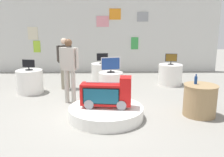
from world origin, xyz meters
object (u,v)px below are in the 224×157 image
(shopper_browsing_near_truck, at_px, (69,66))
(novelty_firetruck_tv, at_px, (107,95))
(display_pedestal_far_right, at_px, (30,81))
(side_table_round, at_px, (200,100))
(shopper_browsing_rear, at_px, (65,59))
(tv_on_center_rear, at_px, (171,59))
(main_display_pedestal, at_px, (106,112))
(tv_on_far_right, at_px, (29,65))
(tv_on_right_rear, at_px, (111,64))
(display_pedestal_center_rear, at_px, (170,75))
(display_pedestal_left_rear, at_px, (102,73))
(display_pedestal_right_rear, at_px, (111,84))
(tv_on_left_rear, at_px, (102,58))
(bottle_on_side_table, at_px, (196,80))

(shopper_browsing_near_truck, bearing_deg, novelty_firetruck_tv, -47.80)
(display_pedestal_far_right, height_order, side_table_round, side_table_round)
(display_pedestal_far_right, height_order, shopper_browsing_rear, shopper_browsing_rear)
(novelty_firetruck_tv, xyz_separation_m, tv_on_center_rear, (2.27, 3.11, 0.38))
(tv_on_center_rear, relative_size, shopper_browsing_near_truck, 0.23)
(shopper_browsing_near_truck, height_order, shopper_browsing_rear, shopper_browsing_near_truck)
(main_display_pedestal, relative_size, tv_on_far_right, 4.26)
(novelty_firetruck_tv, xyz_separation_m, tv_on_right_rear, (0.12, 1.73, 0.40))
(tv_on_center_rear, xyz_separation_m, display_pedestal_far_right, (-4.71, -0.96, -0.58))
(display_pedestal_center_rear, bearing_deg, shopper_browsing_rear, -172.43)
(display_pedestal_left_rear, xyz_separation_m, display_pedestal_right_rear, (0.28, -1.64, 0.00))
(tv_on_left_rear, distance_m, shopper_browsing_near_truck, 2.42)
(tv_on_center_rear, xyz_separation_m, shopper_browsing_near_truck, (-3.28, -1.99, 0.09))
(display_pedestal_center_rear, xyz_separation_m, bottle_on_side_table, (-0.17, -2.89, 0.48))
(display_pedestal_left_rear, bearing_deg, tv_on_left_rear, -98.54)
(display_pedestal_center_rear, bearing_deg, display_pedestal_far_right, -168.46)
(novelty_firetruck_tv, distance_m, bottle_on_side_table, 2.13)
(display_pedestal_left_rear, height_order, display_pedestal_center_rear, same)
(tv_on_left_rear, xyz_separation_m, tv_on_far_right, (-2.27, -1.23, -0.03))
(tv_on_right_rear, distance_m, bottle_on_side_table, 2.49)
(display_pedestal_left_rear, bearing_deg, shopper_browsing_near_truck, -110.43)
(novelty_firetruck_tv, bearing_deg, tv_on_center_rear, 53.86)
(bottle_on_side_table, bearing_deg, tv_on_center_rear, 86.57)
(bottle_on_side_table, bearing_deg, novelty_firetruck_tv, -173.91)
(tv_on_right_rear, relative_size, shopper_browsing_rear, 0.34)
(main_display_pedestal, distance_m, bottle_on_side_table, 2.25)
(display_pedestal_right_rear, height_order, bottle_on_side_table, bottle_on_side_table)
(main_display_pedestal, xyz_separation_m, novelty_firetruck_tv, (0.02, -0.01, 0.43))
(bottle_on_side_table, bearing_deg, tv_on_left_rear, 125.70)
(display_pedestal_right_rear, relative_size, bottle_on_side_table, 3.02)
(tv_on_center_rear, xyz_separation_m, tv_on_right_rear, (-2.15, -1.38, 0.02))
(tv_on_right_rear, bearing_deg, display_pedestal_center_rear, 32.65)
(display_pedestal_far_right, bearing_deg, shopper_browsing_near_truck, -36.04)
(display_pedestal_center_rear, xyz_separation_m, display_pedestal_far_right, (-4.71, -0.96, 0.00))
(display_pedestal_far_right, bearing_deg, display_pedestal_right_rear, -9.24)
(shopper_browsing_rear, bearing_deg, tv_on_right_rear, -30.57)
(tv_on_right_rear, xyz_separation_m, side_table_round, (2.08, -1.60, -0.59))
(display_pedestal_left_rear, xyz_separation_m, side_table_round, (2.36, -3.25, 0.02))
(bottle_on_side_table, bearing_deg, display_pedestal_center_rear, 86.58)
(tv_on_far_right, distance_m, side_table_round, 5.08)
(display_pedestal_left_rear, height_order, shopper_browsing_rear, shopper_browsing_rear)
(novelty_firetruck_tv, relative_size, display_pedestal_far_right, 1.44)
(tv_on_left_rear, height_order, side_table_round, tv_on_left_rear)
(display_pedestal_right_rear, height_order, display_pedestal_far_right, same)
(tv_on_left_rear, distance_m, display_pedestal_far_right, 2.64)
(tv_on_right_rear, distance_m, tv_on_far_right, 2.59)
(bottle_on_side_table, bearing_deg, display_pedestal_right_rear, 142.63)
(display_pedestal_center_rear, height_order, tv_on_far_right, tv_on_far_right)
(side_table_round, bearing_deg, tv_on_far_right, 156.49)
(tv_on_left_rear, bearing_deg, tv_on_center_rear, -6.25)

